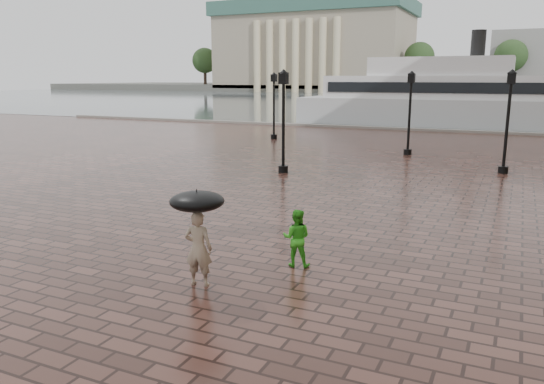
{
  "coord_description": "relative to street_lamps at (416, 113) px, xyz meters",
  "views": [
    {
      "loc": [
        3.48,
        -11.55,
        4.19
      ],
      "look_at": [
        -1.95,
        0.11,
        1.4
      ],
      "focal_mm": 35.0,
      "sensor_mm": 36.0,
      "label": 1
    }
  ],
  "objects": [
    {
      "name": "child_pedestrian",
      "position": [
        0.76,
        -18.57,
        -1.67
      ],
      "size": [
        0.73,
        0.63,
        1.32
      ],
      "primitive_type": "imported",
      "rotation": [
        0.0,
        0.0,
        3.36
      ],
      "color": "green",
      "rests_on": "ground"
    },
    {
      "name": "adult_pedestrian",
      "position": [
        -0.61,
        -20.47,
        -1.54
      ],
      "size": [
        0.64,
        0.5,
        1.57
      ],
      "primitive_type": "imported",
      "rotation": [
        0.0,
        0.0,
        3.37
      ],
      "color": "gray",
      "rests_on": "ground"
    },
    {
      "name": "quay_edge",
      "position": [
        1.6,
        14.4,
        -2.33
      ],
      "size": [
        80.0,
        0.6,
        0.3
      ],
      "primitive_type": "cube",
      "color": "slate",
      "rests_on": "ground"
    },
    {
      "name": "street_lamps",
      "position": [
        0.0,
        0.0,
        0.0
      ],
      "size": [
        21.44,
        14.44,
        4.4
      ],
      "color": "black",
      "rests_on": "ground"
    },
    {
      "name": "museum",
      "position": [
        -53.4,
        127.01,
        11.58
      ],
      "size": [
        57.0,
        32.5,
        26.0
      ],
      "color": "gray",
      "rests_on": "ground"
    },
    {
      "name": "ground",
      "position": [
        1.6,
        -17.6,
        -2.33
      ],
      "size": [
        300.0,
        300.0,
        0.0
      ],
      "primitive_type": "plane",
      "color": "#351E18",
      "rests_on": "ground"
    },
    {
      "name": "far_trees",
      "position": [
        1.6,
        120.4,
        7.09
      ],
      "size": [
        188.0,
        8.0,
        13.5
      ],
      "color": "#2D2119",
      "rests_on": "ground"
    },
    {
      "name": "ferry_near",
      "position": [
        -1.6,
        19.95,
        0.1
      ],
      "size": [
        24.63,
        5.99,
        8.07
      ],
      "rotation": [
        0.0,
        0.0,
        -0.0
      ],
      "color": "#B9B9B9",
      "rests_on": "ground"
    },
    {
      "name": "umbrella",
      "position": [
        -0.61,
        -20.47,
        -0.55
      ],
      "size": [
        1.1,
        1.1,
        1.11
      ],
      "color": "black",
      "rests_on": "ground"
    },
    {
      "name": "harbour_water",
      "position": [
        1.6,
        74.4,
        -2.33
      ],
      "size": [
        240.0,
        240.0,
        0.0
      ],
      "primitive_type": "plane",
      "color": "#485357",
      "rests_on": "ground"
    },
    {
      "name": "far_shore",
      "position": [
        1.6,
        142.4,
        -1.33
      ],
      "size": [
        300.0,
        60.0,
        2.0
      ],
      "primitive_type": "cube",
      "color": "#4C4C47",
      "rests_on": "ground"
    }
  ]
}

